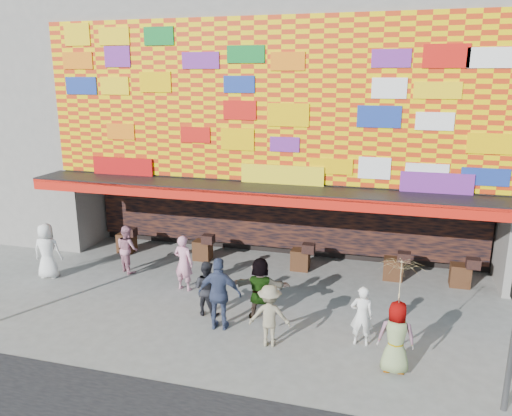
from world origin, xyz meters
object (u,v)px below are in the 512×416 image
at_px(ped_a, 47,251).
at_px(parasol, 401,280).
at_px(ped_g, 396,337).
at_px(ped_c, 206,288).
at_px(ped_f, 260,288).
at_px(ped_b, 184,263).
at_px(ped_e, 220,294).
at_px(ped_i, 127,249).
at_px(ped_d, 269,316).
at_px(ped_h, 362,316).

xyz_separation_m(ped_a, parasol, (10.78, -2.48, 1.26)).
relative_size(ped_a, parasol, 0.96).
xyz_separation_m(ped_g, parasol, (0.00, 0.00, 1.33)).
relative_size(ped_c, ped_f, 0.90).
relative_size(ped_b, ped_e, 0.90).
relative_size(ped_e, ped_f, 1.13).
distance_m(ped_f, parasol, 4.07).
relative_size(ped_c, ped_e, 0.80).
distance_m(ped_a, parasol, 11.13).
distance_m(ped_g, ped_i, 9.33).
bearing_deg(parasol, ped_f, 155.13).
bearing_deg(ped_d, ped_i, -40.01).
relative_size(ped_h, ped_i, 0.96).
bearing_deg(ped_e, parasol, 164.07).
relative_size(ped_c, ped_g, 0.93).
distance_m(ped_g, parasol, 1.33).
height_order(ped_a, parasol, parasol).
relative_size(ped_h, parasol, 0.80).
distance_m(ped_c, ped_i, 4.24).
height_order(ped_c, ped_i, ped_i).
distance_m(ped_b, ped_e, 2.73).
xyz_separation_m(ped_f, ped_h, (2.70, -0.65, -0.10)).
bearing_deg(ped_e, ped_h, 177.30).
bearing_deg(ped_f, ped_h, 158.46).
height_order(ped_b, ped_i, ped_b).
distance_m(ped_c, ped_g, 5.16).
distance_m(ped_a, ped_f, 7.33).
distance_m(ped_d, parasol, 3.25).
height_order(ped_e, ped_g, ped_e).
distance_m(ped_d, ped_i, 6.56).
bearing_deg(ped_i, ped_b, -166.99).
relative_size(ped_d, ped_i, 0.98).
bearing_deg(ped_h, ped_b, -24.35).
bearing_deg(ped_a, ped_e, 152.73).
distance_m(ped_g, ped_h, 1.26).
height_order(ped_d, ped_i, ped_i).
bearing_deg(ped_e, ped_a, -20.42).
height_order(ped_a, ped_h, ped_a).
bearing_deg(ped_a, ped_c, 157.38).
distance_m(ped_a, ped_d, 8.15).
bearing_deg(ped_f, ped_c, -0.93).
xyz_separation_m(ped_b, parasol, (6.20, -2.77, 1.30)).
xyz_separation_m(ped_d, ped_g, (2.92, -0.34, 0.05)).
bearing_deg(parasol, ped_d, 173.30).
relative_size(ped_a, ped_i, 1.14).
bearing_deg(ped_d, ped_b, -46.39).
height_order(ped_c, ped_f, ped_f).
distance_m(ped_b, ped_i, 2.54).
height_order(ped_a, ped_c, ped_a).
height_order(ped_e, ped_f, ped_e).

